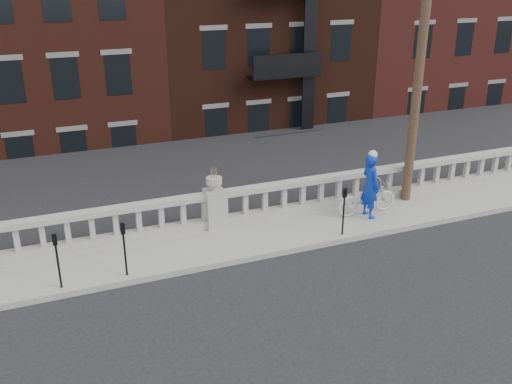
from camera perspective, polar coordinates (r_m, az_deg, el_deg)
ground at (r=13.06m, az=1.43°, el=-10.96°), size 120.00×120.00×0.00m
sidewalk at (r=15.45m, az=-2.98°, el=-5.08°), size 32.00×2.20×0.15m
balustrade at (r=16.02m, az=-4.14°, el=-1.83°), size 28.00×0.34×1.03m
planter_pedestal at (r=15.95m, az=-4.16°, el=-1.21°), size 0.55×0.55×1.76m
lower_level at (r=33.74m, az=-13.71°, el=13.84°), size 80.00×44.00×20.80m
utility_pole at (r=17.36m, az=16.37°, el=15.01°), size 1.60×0.28×10.00m
parking_meter_c at (r=13.64m, az=-19.29°, el=-5.96°), size 0.10×0.09×1.36m
parking_meter_d at (r=13.73m, az=-13.06°, el=-5.04°), size 0.10×0.09×1.36m
parking_meter_e at (r=15.54m, az=8.79°, el=-1.40°), size 0.10×0.09×1.36m
bicycle at (r=17.12m, az=11.05°, el=-0.57°), size 1.88×0.66×0.99m
cyclist at (r=16.76m, az=11.36°, el=0.62°), size 0.50×0.73×1.92m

